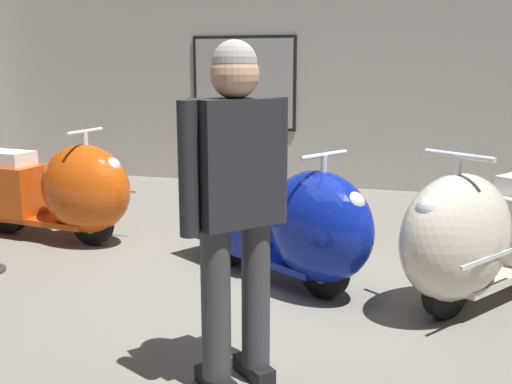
{
  "coord_description": "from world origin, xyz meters",
  "views": [
    {
      "loc": [
        1.14,
        -3.45,
        1.53
      ],
      "look_at": [
        -0.1,
        0.89,
        0.56
      ],
      "focal_mm": 41.44,
      "sensor_mm": 36.0,
      "label": 1
    }
  ],
  "objects_px": {
    "scooter_1": "(291,224)",
    "visitor_0": "(235,195)",
    "scooter_2": "(480,235)",
    "scooter_0": "(61,190)"
  },
  "relations": [
    {
      "from": "scooter_0",
      "to": "visitor_0",
      "type": "height_order",
      "value": "visitor_0"
    },
    {
      "from": "scooter_1",
      "to": "scooter_2",
      "type": "bearing_deg",
      "value": 30.57
    },
    {
      "from": "scooter_1",
      "to": "visitor_0",
      "type": "height_order",
      "value": "visitor_0"
    },
    {
      "from": "scooter_0",
      "to": "scooter_2",
      "type": "distance_m",
      "value": 3.46
    },
    {
      "from": "scooter_0",
      "to": "scooter_1",
      "type": "relative_size",
      "value": 1.05
    },
    {
      "from": "scooter_0",
      "to": "scooter_2",
      "type": "relative_size",
      "value": 1.02
    },
    {
      "from": "scooter_1",
      "to": "scooter_2",
      "type": "height_order",
      "value": "scooter_2"
    },
    {
      "from": "scooter_2",
      "to": "visitor_0",
      "type": "relative_size",
      "value": 1.0
    },
    {
      "from": "scooter_1",
      "to": "scooter_2",
      "type": "xyz_separation_m",
      "value": [
        1.24,
        -0.01,
        0.02
      ]
    },
    {
      "from": "scooter_2",
      "to": "visitor_0",
      "type": "bearing_deg",
      "value": -5.17
    }
  ]
}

